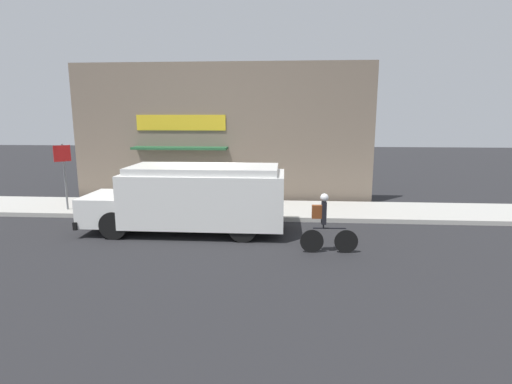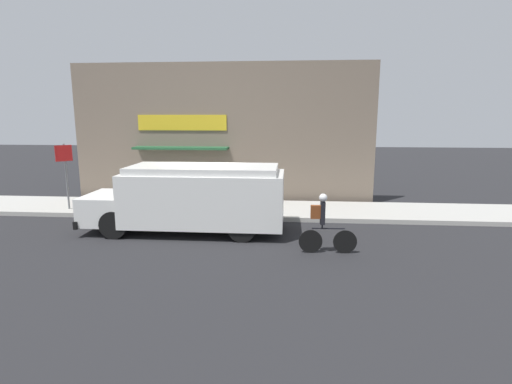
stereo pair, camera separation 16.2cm
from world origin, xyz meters
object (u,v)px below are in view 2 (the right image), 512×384
Objects in this scene: cyclist at (324,224)px; trash_bin at (231,191)px; school_bus at (193,197)px; stop_sign_post at (65,166)px.

trash_bin is (-3.33, 5.57, -0.21)m from cyclist.
trash_bin is at bearing 118.53° from cyclist.
school_bus is 5.82m from stop_sign_post.
trash_bin is at bearing 16.49° from stop_sign_post.
school_bus reaches higher than cyclist.
trash_bin is (6.06, 1.79, -1.23)m from stop_sign_post.
cyclist is at bearing -23.35° from school_bus.
cyclist is 10.17m from stop_sign_post.
school_bus is at bearing -99.72° from trash_bin.
cyclist is at bearing -59.13° from trash_bin.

